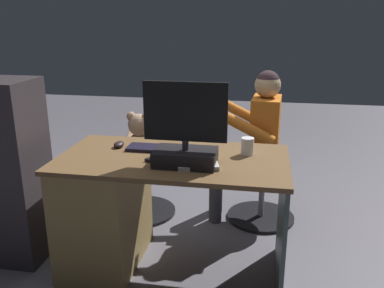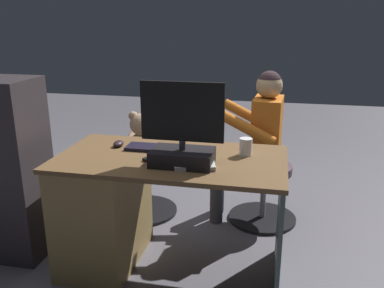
% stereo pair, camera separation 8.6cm
% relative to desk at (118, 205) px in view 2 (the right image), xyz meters
% --- Properties ---
extents(ground_plane, '(10.00, 10.00, 0.00)m').
position_rel_desk_xyz_m(ground_plane, '(-0.35, -0.41, -0.40)').
color(ground_plane, slate).
extents(desk, '(1.34, 0.72, 0.74)m').
position_rel_desk_xyz_m(desk, '(0.00, 0.00, 0.00)').
color(desk, brown).
rests_on(desk, ground_plane).
extents(monitor, '(0.46, 0.22, 0.46)m').
position_rel_desk_xyz_m(monitor, '(-0.44, 0.11, 0.49)').
color(monitor, black).
rests_on(monitor, desk).
extents(keyboard, '(0.42, 0.14, 0.02)m').
position_rel_desk_xyz_m(keyboard, '(-0.25, -0.11, 0.35)').
color(keyboard, black).
rests_on(keyboard, desk).
extents(computer_mouse, '(0.06, 0.10, 0.04)m').
position_rel_desk_xyz_m(computer_mouse, '(0.03, -0.13, 0.36)').
color(computer_mouse, '#2D1E23').
rests_on(computer_mouse, desk).
extents(cup, '(0.08, 0.08, 0.10)m').
position_rel_desk_xyz_m(cup, '(-0.77, -0.12, 0.40)').
color(cup, white).
rests_on(cup, desk).
extents(tv_remote, '(0.11, 0.15, 0.02)m').
position_rel_desk_xyz_m(tv_remote, '(-0.26, 0.05, 0.35)').
color(tv_remote, black).
rests_on(tv_remote, desk).
extents(notebook_binder, '(0.29, 0.34, 0.02)m').
position_rel_desk_xyz_m(notebook_binder, '(-0.50, 0.06, 0.36)').
color(notebook_binder, silver).
rests_on(notebook_binder, desk).
extents(office_chair_teddy, '(0.53, 0.53, 0.46)m').
position_rel_desk_xyz_m(office_chair_teddy, '(0.07, -0.70, -0.15)').
color(office_chair_teddy, black).
rests_on(office_chair_teddy, ground_plane).
extents(teddy_bear, '(0.26, 0.26, 0.38)m').
position_rel_desk_xyz_m(teddy_bear, '(0.07, -0.71, 0.23)').
color(teddy_bear, tan).
rests_on(teddy_bear, office_chair_teddy).
extents(visitor_chair, '(0.52, 0.52, 0.46)m').
position_rel_desk_xyz_m(visitor_chair, '(-0.88, -0.77, -0.14)').
color(visitor_chair, black).
rests_on(visitor_chair, ground_plane).
extents(person, '(0.52, 0.50, 1.16)m').
position_rel_desk_xyz_m(person, '(-0.80, -0.76, 0.29)').
color(person, orange).
rests_on(person, ground_plane).
extents(equipment_rack, '(0.44, 0.36, 1.17)m').
position_rel_desk_xyz_m(equipment_rack, '(0.72, 0.03, 0.19)').
color(equipment_rack, '#342D31').
rests_on(equipment_rack, ground_plane).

